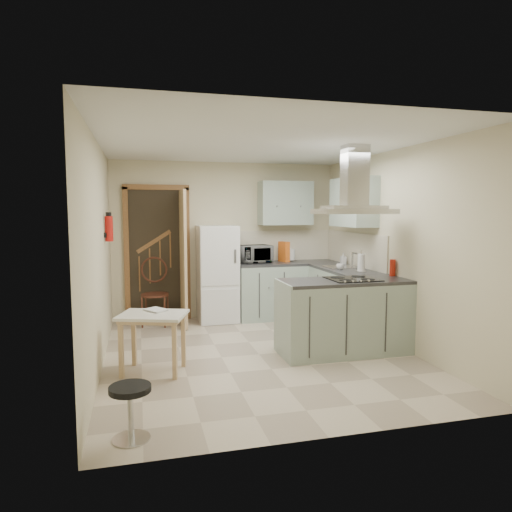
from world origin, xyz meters
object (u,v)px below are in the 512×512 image
object	(u,v)px
fridge	(217,274)
drop_leaf_table	(153,343)
stool	(131,412)
microwave	(255,254)
extractor_hood	(354,211)
bentwood_chair	(155,295)
peninsula	(344,316)

from	to	relation	value
fridge	drop_leaf_table	bearing A→B (deg)	-116.54
stool	microwave	bearing A→B (deg)	62.36
fridge	microwave	bearing A→B (deg)	5.47
extractor_hood	stool	world-z (taller)	extractor_hood
extractor_hood	bentwood_chair	distance (m)	3.25
fridge	extractor_hood	xyz separation A→B (m)	(1.32, -1.98, 0.97)
drop_leaf_table	extractor_hood	bearing A→B (deg)	21.59
extractor_hood	microwave	distance (m)	2.26
extractor_hood	bentwood_chair	xyz separation A→B (m)	(-2.29, 1.94, -1.25)
peninsula	microwave	world-z (taller)	microwave
drop_leaf_table	microwave	distance (m)	2.83
peninsula	drop_leaf_table	distance (m)	2.28
drop_leaf_table	stool	world-z (taller)	drop_leaf_table
drop_leaf_table	bentwood_chair	world-z (taller)	bentwood_chair
fridge	peninsula	xyz separation A→B (m)	(1.22, -1.98, -0.30)
fridge	peninsula	world-z (taller)	fridge
peninsula	extractor_hood	distance (m)	1.27
bentwood_chair	stool	distance (m)	3.53
fridge	peninsula	distance (m)	2.35
fridge	bentwood_chair	size ratio (longest dim) A/B	1.61
drop_leaf_table	stool	bearing A→B (deg)	-79.78
peninsula	bentwood_chair	xyz separation A→B (m)	(-2.19, 1.94, 0.02)
stool	microwave	distance (m)	4.16
stool	fridge	bearing A→B (deg)	70.39
fridge	microwave	size ratio (longest dim) A/B	3.00
fridge	drop_leaf_table	distance (m)	2.39
stool	peninsula	bearing A→B (deg)	32.20
bentwood_chair	microwave	distance (m)	1.69
fridge	extractor_hood	bearing A→B (deg)	-56.21
microwave	drop_leaf_table	bearing A→B (deg)	-137.78
drop_leaf_table	microwave	world-z (taller)	microwave
extractor_hood	peninsula	bearing A→B (deg)	180.00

